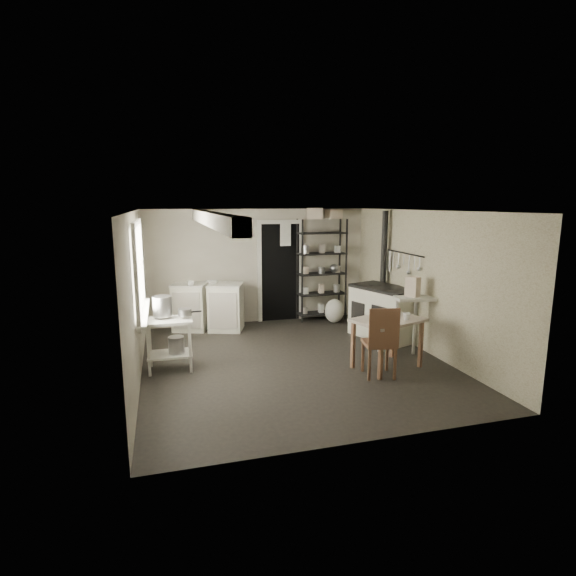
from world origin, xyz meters
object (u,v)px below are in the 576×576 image
object	(u,v)px
shelf_rack	(321,275)
stove	(383,314)
base_cabinets	(208,306)
flour_sack	(334,311)
prep_table	(170,343)
chair	(379,343)
stockpot	(162,306)
work_table	(387,343)

from	to	relation	value
shelf_rack	stove	world-z (taller)	shelf_rack
base_cabinets	flour_sack	bearing A→B (deg)	15.01
prep_table	flour_sack	world-z (taller)	prep_table
prep_table	chair	xyz separation A→B (m)	(2.83, -1.04, 0.08)
prep_table	base_cabinets	xyz separation A→B (m)	(0.76, 2.00, 0.06)
stockpot	flour_sack	xyz separation A→B (m)	(3.37, 1.73, -0.70)
prep_table	work_table	distance (m)	3.19
prep_table	stove	xyz separation A→B (m)	(3.76, 0.61, 0.04)
shelf_rack	work_table	size ratio (longest dim) A/B	2.13
stockpot	work_table	bearing A→B (deg)	-15.51
stockpot	base_cabinets	size ratio (longest dim) A/B	0.21
base_cabinets	work_table	distance (m)	3.63
shelf_rack	chair	size ratio (longest dim) A/B	2.05
stockpot	stove	size ratio (longest dim) A/B	0.25
prep_table	stockpot	bearing A→B (deg)	126.16
base_cabinets	stove	world-z (taller)	base_cabinets
chair	flour_sack	world-z (taller)	chair
prep_table	stove	size ratio (longest dim) A/B	0.64
prep_table	chair	size ratio (longest dim) A/B	0.74
prep_table	stockpot	size ratio (longest dim) A/B	2.59
base_cabinets	shelf_rack	xyz separation A→B (m)	(2.36, 0.16, 0.49)
stockpot	work_table	xyz separation A→B (m)	(3.17, -0.88, -0.56)
prep_table	stockpot	distance (m)	0.55
chair	stove	bearing A→B (deg)	71.30
prep_table	stove	world-z (taller)	stove
shelf_rack	flour_sack	bearing A→B (deg)	-63.02
stockpot	chair	size ratio (longest dim) A/B	0.29
work_table	flour_sack	distance (m)	2.62
chair	flour_sack	distance (m)	2.91
chair	flour_sack	xyz separation A→B (m)	(0.46, 2.87, -0.24)
stockpot	shelf_rack	xyz separation A→B (m)	(3.20, 2.06, 0.01)
work_table	flour_sack	bearing A→B (deg)	85.61
stockpot	stove	distance (m)	3.90
base_cabinets	chair	world-z (taller)	chair
work_table	shelf_rack	bearing A→B (deg)	89.50
base_cabinets	stove	distance (m)	3.30
stove	work_table	bearing A→B (deg)	-134.88
stockpot	work_table	size ratio (longest dim) A/B	0.30
work_table	prep_table	bearing A→B (deg)	165.90
base_cabinets	stove	bearing A→B (deg)	-6.11
stove	base_cabinets	bearing A→B (deg)	135.70
chair	flour_sack	bearing A→B (deg)	91.49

